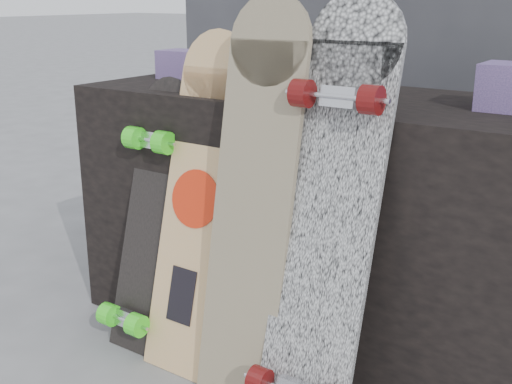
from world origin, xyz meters
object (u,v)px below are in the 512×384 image
Objects in this scene: longboard_geisha at (198,194)px; skateboard_dark at (148,214)px; vendor_table at (326,220)px; longboard_celtic at (254,195)px; longboard_cascadia at (328,213)px.

skateboard_dark is at bearing -175.30° from longboard_geisha.
longboard_celtic is at bearing -91.11° from vendor_table.
longboard_celtic is 0.99× the size of longboard_cascadia.
longboard_cascadia is (0.46, -0.06, 0.05)m from longboard_geisha.
vendor_table is 1.60× the size of longboard_geisha.
longboard_geisha is at bearing 173.14° from longboard_cascadia.
longboard_celtic is 0.22m from longboard_cascadia.
longboard_cascadia is 1.30× the size of skateboard_dark.
longboard_celtic is 1.30× the size of skateboard_dark.
vendor_table is 0.43m from longboard_celtic.
vendor_table is at bearing 52.64° from longboard_geisha.
longboard_geisha reaches higher than vendor_table.
longboard_cascadia reaches higher than longboard_geisha.
longboard_cascadia is (0.22, 0.01, -0.01)m from longboard_celtic.
skateboard_dark is at bearing 176.51° from longboard_cascadia.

